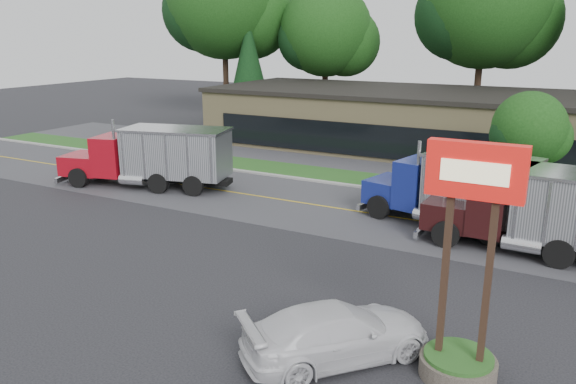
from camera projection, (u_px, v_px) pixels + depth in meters
name	position (u px, v px, depth m)	size (l,w,h in m)	color
ground	(186.00, 263.00, 21.00)	(140.00, 140.00, 0.00)	#333338
road	(297.00, 202.00, 28.63)	(60.00, 8.00, 0.02)	#4C4C51
center_line	(297.00, 202.00, 28.63)	(60.00, 0.12, 0.01)	gold
curb	(331.00, 184.00, 32.19)	(60.00, 0.30, 0.12)	#9E9E99
grass_verge	(343.00, 177.00, 33.71)	(60.00, 3.40, 0.03)	#25571E
far_parking	(372.00, 161.00, 37.95)	(60.00, 7.00, 0.02)	#4C4C51
strip_mall	(427.00, 122.00, 41.58)	(32.00, 12.00, 4.00)	tan
bilo_sign	(464.00, 303.00, 13.54)	(2.20, 1.90, 5.95)	#6B6054
tree_far_a	(226.00, 6.00, 54.33)	(12.04, 11.33, 17.17)	#382619
tree_far_b	(328.00, 35.00, 52.18)	(9.04, 8.50, 12.89)	#382619
tree_far_c	(487.00, 9.00, 45.24)	(11.26, 10.60, 16.07)	#382619
evergreen_left	(249.00, 66.00, 52.26)	(4.36, 4.36, 9.90)	#382619
tree_verge	(530.00, 132.00, 28.20)	(3.91, 3.68, 5.58)	#382619
dump_truck_red	(154.00, 156.00, 30.99)	(9.98, 4.75, 3.36)	black
dump_truck_blue	(456.00, 188.00, 24.45)	(7.79, 4.13, 3.36)	black
dump_truck_maroon	(548.00, 210.00, 21.35)	(8.37, 2.88, 3.36)	black
rally_car	(337.00, 333.00, 14.68)	(2.07, 5.10, 1.48)	silver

